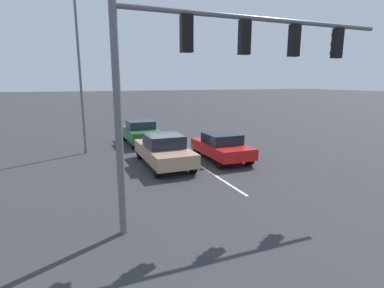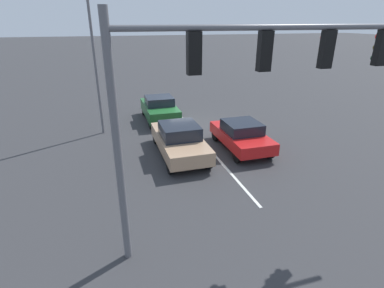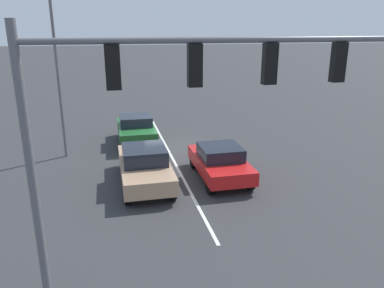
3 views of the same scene
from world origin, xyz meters
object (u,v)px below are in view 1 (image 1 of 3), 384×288
car_darkgreen_midlane_second (141,132)px  car_tan_midlane_front (164,150)px  traffic_signal_gantry (225,58)px  car_red_leftlane_front (222,146)px  street_lamp_right_shoulder (82,60)px

car_darkgreen_midlane_second → car_tan_midlane_front: bearing=88.8°
car_darkgreen_midlane_second → traffic_signal_gantry: 12.44m
car_tan_midlane_front → car_darkgreen_midlane_second: size_ratio=1.14×
car_red_leftlane_front → car_tan_midlane_front: car_tan_midlane_front is taller
car_darkgreen_midlane_second → street_lamp_right_shoulder: bearing=22.1°
car_red_leftlane_front → street_lamp_right_shoulder: (6.49, -4.41, 4.55)m
car_darkgreen_midlane_second → traffic_signal_gantry: size_ratio=0.47×
car_darkgreen_midlane_second → traffic_signal_gantry: traffic_signal_gantry is taller
traffic_signal_gantry → street_lamp_right_shoulder: street_lamp_right_shoulder is taller
traffic_signal_gantry → street_lamp_right_shoulder: bearing=-72.1°
car_tan_midlane_front → street_lamp_right_shoulder: bearing=-52.0°
car_red_leftlane_front → traffic_signal_gantry: bearing=62.3°
traffic_signal_gantry → street_lamp_right_shoulder: 10.92m
car_red_leftlane_front → car_darkgreen_midlane_second: car_darkgreen_midlane_second is taller
car_red_leftlane_front → traffic_signal_gantry: (3.14, 5.98, 4.03)m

